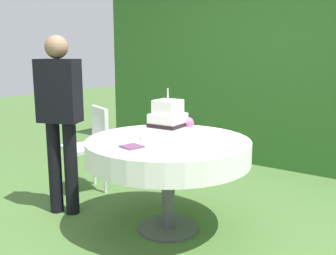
{
  "coord_description": "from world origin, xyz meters",
  "views": [
    {
      "loc": [
        1.77,
        -2.46,
        1.46
      ],
      "look_at": [
        0.01,
        -0.01,
        0.87
      ],
      "focal_mm": 41.46,
      "sensor_mm": 36.0,
      "label": 1
    }
  ],
  "objects_px": {
    "serving_plate_near": "(232,144)",
    "napkin_stack": "(132,147)",
    "serving_plate_left": "(121,138)",
    "wedding_cake": "(168,124)",
    "standing_person": "(60,113)",
    "serving_plate_far": "(155,128)",
    "cake_table": "(168,151)",
    "garden_chair": "(91,141)"
  },
  "relations": [
    {
      "from": "wedding_cake",
      "to": "serving_plate_left",
      "type": "bearing_deg",
      "value": -149.91
    },
    {
      "from": "serving_plate_far",
      "to": "standing_person",
      "type": "height_order",
      "value": "standing_person"
    },
    {
      "from": "serving_plate_near",
      "to": "standing_person",
      "type": "relative_size",
      "value": 0.07
    },
    {
      "from": "serving_plate_left",
      "to": "napkin_stack",
      "type": "xyz_separation_m",
      "value": [
        0.25,
        -0.16,
        0.0
      ]
    },
    {
      "from": "cake_table",
      "to": "serving_plate_left",
      "type": "distance_m",
      "value": 0.39
    },
    {
      "from": "cake_table",
      "to": "standing_person",
      "type": "distance_m",
      "value": 1.05
    },
    {
      "from": "serving_plate_near",
      "to": "napkin_stack",
      "type": "height_order",
      "value": "napkin_stack"
    },
    {
      "from": "serving_plate_left",
      "to": "cake_table",
      "type": "bearing_deg",
      "value": 33.87
    },
    {
      "from": "cake_table",
      "to": "napkin_stack",
      "type": "distance_m",
      "value": 0.39
    },
    {
      "from": "wedding_cake",
      "to": "standing_person",
      "type": "relative_size",
      "value": 0.26
    },
    {
      "from": "napkin_stack",
      "to": "standing_person",
      "type": "xyz_separation_m",
      "value": [
        -0.92,
        0.1,
        0.15
      ]
    },
    {
      "from": "serving_plate_near",
      "to": "napkin_stack",
      "type": "bearing_deg",
      "value": -136.98
    },
    {
      "from": "cake_table",
      "to": "napkin_stack",
      "type": "height_order",
      "value": "napkin_stack"
    },
    {
      "from": "serving_plate_near",
      "to": "napkin_stack",
      "type": "relative_size",
      "value": 0.75
    },
    {
      "from": "cake_table",
      "to": "serving_plate_left",
      "type": "bearing_deg",
      "value": -146.13
    },
    {
      "from": "serving_plate_near",
      "to": "serving_plate_far",
      "type": "xyz_separation_m",
      "value": [
        -0.84,
        0.14,
        0.0
      ]
    },
    {
      "from": "serving_plate_left",
      "to": "garden_chair",
      "type": "relative_size",
      "value": 0.12
    },
    {
      "from": "serving_plate_far",
      "to": "napkin_stack",
      "type": "relative_size",
      "value": 0.92
    },
    {
      "from": "serving_plate_left",
      "to": "serving_plate_far",
      "type": "bearing_deg",
      "value": 93.57
    },
    {
      "from": "serving_plate_far",
      "to": "serving_plate_left",
      "type": "height_order",
      "value": "same"
    },
    {
      "from": "garden_chair",
      "to": "standing_person",
      "type": "bearing_deg",
      "value": -67.96
    },
    {
      "from": "garden_chair",
      "to": "standing_person",
      "type": "xyz_separation_m",
      "value": [
        0.23,
        -0.57,
        0.39
      ]
    },
    {
      "from": "serving_plate_far",
      "to": "serving_plate_left",
      "type": "bearing_deg",
      "value": -86.43
    },
    {
      "from": "serving_plate_near",
      "to": "garden_chair",
      "type": "relative_size",
      "value": 0.12
    },
    {
      "from": "garden_chair",
      "to": "serving_plate_near",
      "type": "bearing_deg",
      "value": -4.99
    },
    {
      "from": "serving_plate_near",
      "to": "garden_chair",
      "type": "bearing_deg",
      "value": 175.01
    },
    {
      "from": "standing_person",
      "to": "cake_table",
      "type": "bearing_deg",
      "value": 15.84
    },
    {
      "from": "wedding_cake",
      "to": "garden_chair",
      "type": "distance_m",
      "value": 1.31
    },
    {
      "from": "cake_table",
      "to": "serving_plate_left",
      "type": "height_order",
      "value": "serving_plate_left"
    },
    {
      "from": "serving_plate_far",
      "to": "standing_person",
      "type": "relative_size",
      "value": 0.08
    },
    {
      "from": "wedding_cake",
      "to": "serving_plate_far",
      "type": "bearing_deg",
      "value": 140.13
    },
    {
      "from": "standing_person",
      "to": "wedding_cake",
      "type": "bearing_deg",
      "value": 14.55
    },
    {
      "from": "wedding_cake",
      "to": "serving_plate_near",
      "type": "xyz_separation_m",
      "value": [
        0.47,
        0.16,
        -0.12
      ]
    },
    {
      "from": "napkin_stack",
      "to": "serving_plate_near",
      "type": "bearing_deg",
      "value": 43.02
    },
    {
      "from": "serving_plate_left",
      "to": "standing_person",
      "type": "height_order",
      "value": "standing_person"
    },
    {
      "from": "garden_chair",
      "to": "cake_table",
      "type": "bearing_deg",
      "value": -13.59
    },
    {
      "from": "cake_table",
      "to": "garden_chair",
      "type": "distance_m",
      "value": 1.25
    },
    {
      "from": "cake_table",
      "to": "wedding_cake",
      "type": "relative_size",
      "value": 3.2
    },
    {
      "from": "wedding_cake",
      "to": "napkin_stack",
      "type": "bearing_deg",
      "value": -102.5
    },
    {
      "from": "serving_plate_left",
      "to": "napkin_stack",
      "type": "relative_size",
      "value": 0.75
    },
    {
      "from": "serving_plate_near",
      "to": "napkin_stack",
      "type": "xyz_separation_m",
      "value": [
        -0.55,
        -0.52,
        0.0
      ]
    },
    {
      "from": "serving_plate_left",
      "to": "wedding_cake",
      "type": "bearing_deg",
      "value": 30.09
    }
  ]
}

